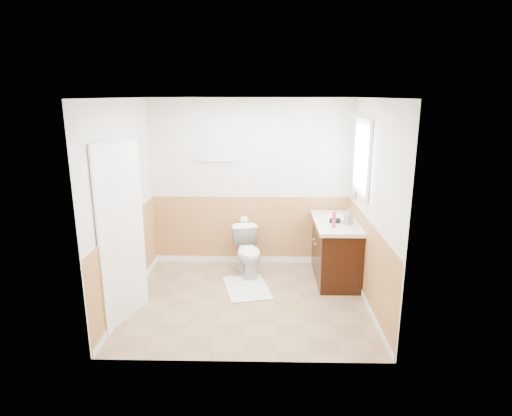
{
  "coord_description": "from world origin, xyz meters",
  "views": [
    {
      "loc": [
        0.22,
        -4.97,
        2.53
      ],
      "look_at": [
        0.1,
        0.25,
        1.15
      ],
      "focal_mm": 30.02,
      "sensor_mm": 36.0,
      "label": 1
    }
  ],
  "objects_px": {
    "soap_dispenser": "(348,217)",
    "vanity_cabinet": "(336,252)",
    "toilet": "(248,252)",
    "lotion_bottle": "(334,220)",
    "bath_mat": "(247,288)"
  },
  "relations": [
    {
      "from": "soap_dispenser",
      "to": "toilet",
      "type": "bearing_deg",
      "value": 168.55
    },
    {
      "from": "lotion_bottle",
      "to": "soap_dispenser",
      "type": "relative_size",
      "value": 1.09
    },
    {
      "from": "vanity_cabinet",
      "to": "lotion_bottle",
      "type": "distance_m",
      "value": 0.65
    },
    {
      "from": "vanity_cabinet",
      "to": "soap_dispenser",
      "type": "bearing_deg",
      "value": -50.11
    },
    {
      "from": "bath_mat",
      "to": "vanity_cabinet",
      "type": "distance_m",
      "value": 1.35
    },
    {
      "from": "bath_mat",
      "to": "lotion_bottle",
      "type": "height_order",
      "value": "lotion_bottle"
    },
    {
      "from": "bath_mat",
      "to": "vanity_cabinet",
      "type": "xyz_separation_m",
      "value": [
        1.24,
        0.37,
        0.39
      ]
    },
    {
      "from": "toilet",
      "to": "vanity_cabinet",
      "type": "distance_m",
      "value": 1.25
    },
    {
      "from": "toilet",
      "to": "lotion_bottle",
      "type": "relative_size",
      "value": 3.1
    },
    {
      "from": "toilet",
      "to": "soap_dispenser",
      "type": "relative_size",
      "value": 3.37
    },
    {
      "from": "lotion_bottle",
      "to": "soap_dispenser",
      "type": "xyz_separation_m",
      "value": [
        0.22,
        0.17,
        -0.01
      ]
    },
    {
      "from": "bath_mat",
      "to": "lotion_bottle",
      "type": "relative_size",
      "value": 3.64
    },
    {
      "from": "vanity_cabinet",
      "to": "soap_dispenser",
      "type": "distance_m",
      "value": 0.58
    },
    {
      "from": "soap_dispenser",
      "to": "vanity_cabinet",
      "type": "bearing_deg",
      "value": 129.89
    },
    {
      "from": "soap_dispenser",
      "to": "lotion_bottle",
      "type": "bearing_deg",
      "value": -142.31
    }
  ]
}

